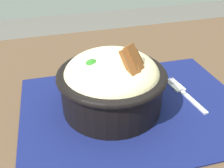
{
  "coord_description": "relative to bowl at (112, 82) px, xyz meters",
  "views": [
    {
      "loc": [
        -0.16,
        -0.36,
        1.02
      ],
      "look_at": [
        -0.05,
        -0.0,
        0.78
      ],
      "focal_mm": 39.78,
      "sensor_mm": 36.0,
      "label": 1
    }
  ],
  "objects": [
    {
      "name": "table",
      "position": [
        0.05,
        0.0,
        -0.12
      ],
      "size": [
        1.33,
        0.81,
        0.72
      ],
      "color": "#4C3826",
      "rests_on": "ground_plane"
    },
    {
      "name": "placemat",
      "position": [
        0.04,
        -0.01,
        -0.06
      ],
      "size": [
        0.43,
        0.32,
        0.0
      ],
      "primitive_type": "cube",
      "rotation": [
        0.0,
        0.0,
        -0.04
      ],
      "color": "#11194C",
      "rests_on": "table"
    },
    {
      "name": "bowl",
      "position": [
        0.0,
        0.0,
        0.0
      ],
      "size": [
        0.23,
        0.23,
        0.13
      ],
      "color": "black",
      "rests_on": "placemat"
    },
    {
      "name": "fork",
      "position": [
        0.15,
        -0.0,
        -0.05
      ],
      "size": [
        0.02,
        0.13,
        0.0
      ],
      "color": "#BCBCBC",
      "rests_on": "placemat"
    }
  ]
}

